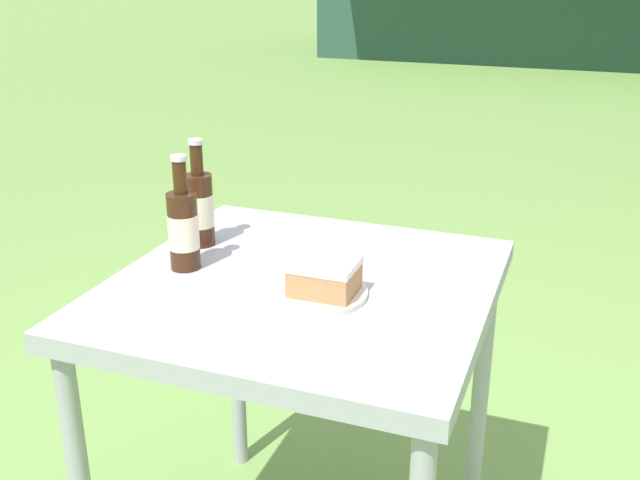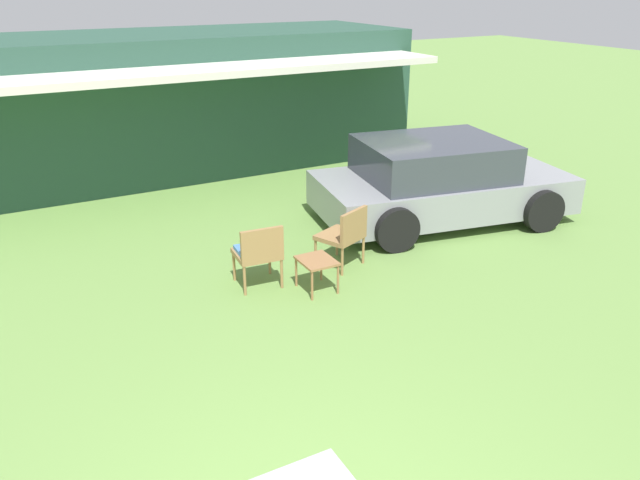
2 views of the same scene
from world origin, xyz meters
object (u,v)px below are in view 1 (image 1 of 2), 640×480
at_px(cola_bottle_near, 199,207).
at_px(cola_bottle_far, 183,228).
at_px(cake_on_plate, 319,282).
at_px(patio_table, 303,320).

relative_size(cola_bottle_near, cola_bottle_far, 1.00).
bearing_deg(cake_on_plate, cola_bottle_near, 154.79).
height_order(patio_table, cake_on_plate, cake_on_plate).
xyz_separation_m(patio_table, cake_on_plate, (0.06, -0.05, 0.11)).
bearing_deg(cola_bottle_far, cola_bottle_near, 105.07).
relative_size(patio_table, cola_bottle_far, 3.16).
xyz_separation_m(cake_on_plate, cola_bottle_far, (-0.30, 0.03, 0.06)).
bearing_deg(cola_bottle_near, cola_bottle_far, -74.93).
xyz_separation_m(cola_bottle_near, cola_bottle_far, (0.03, -0.13, 0.00)).
distance_m(patio_table, cola_bottle_near, 0.35).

